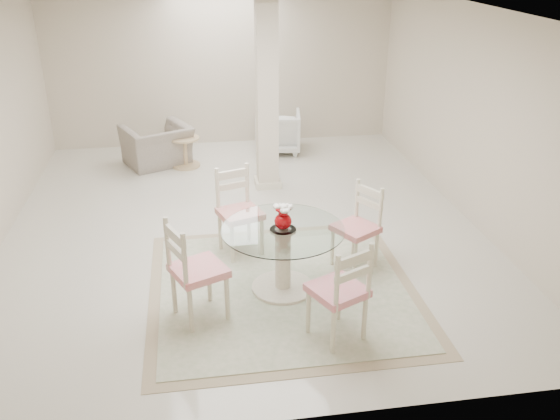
{
  "coord_description": "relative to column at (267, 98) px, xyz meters",
  "views": [
    {
      "loc": [
        -0.58,
        -6.97,
        3.45
      ],
      "look_at": [
        0.27,
        -1.43,
        0.85
      ],
      "focal_mm": 38.0,
      "sensor_mm": 36.0,
      "label": 1
    }
  ],
  "objects": [
    {
      "name": "ground",
      "position": [
        -0.5,
        -1.3,
        -1.35
      ],
      "size": [
        7.0,
        7.0,
        0.0
      ],
      "primitive_type": "plane",
      "color": "beige",
      "rests_on": "ground"
    },
    {
      "name": "area_rug",
      "position": [
        -0.23,
        -2.93,
        -1.34
      ],
      "size": [
        2.83,
        2.83,
        0.02
      ],
      "color": "tan",
      "rests_on": "ground"
    },
    {
      "name": "red_vase",
      "position": [
        -0.23,
        -2.93,
        -0.48
      ],
      "size": [
        0.21,
        0.2,
        0.27
      ],
      "color": "#9F040A",
      "rests_on": "dining_table"
    },
    {
      "name": "dining_table",
      "position": [
        -0.23,
        -2.93,
        -0.98
      ],
      "size": [
        1.27,
        1.27,
        0.73
      ],
      "rotation": [
        0.0,
        0.0,
        0.39
      ],
      "color": "beige",
      "rests_on": "ground"
    },
    {
      "name": "recliner_taupe",
      "position": [
        -1.67,
        1.18,
        -1.02
      ],
      "size": [
        1.28,
        1.22,
        0.65
      ],
      "primitive_type": "imported",
      "rotation": [
        0.0,
        0.0,
        3.57
      ],
      "color": "#A29486",
      "rests_on": "ground"
    },
    {
      "name": "side_table",
      "position": [
        -1.22,
        1.01,
        -1.12
      ],
      "size": [
        0.48,
        0.48,
        0.5
      ],
      "color": "tan",
      "rests_on": "ground"
    },
    {
      "name": "column",
      "position": [
        0.0,
        0.0,
        0.0
      ],
      "size": [
        0.3,
        0.3,
        2.7
      ],
      "primitive_type": "cube",
      "color": "beige",
      "rests_on": "ground"
    },
    {
      "name": "dining_chair_west",
      "position": [
        -1.18,
        -3.33,
        -0.73
      ],
      "size": [
        0.62,
        0.62,
        1.18
      ],
      "rotation": [
        0.0,
        0.0,
        1.99
      ],
      "color": "beige",
      "rests_on": "ground"
    },
    {
      "name": "dining_chair_east",
      "position": [
        0.71,
        -2.53,
        -0.79
      ],
      "size": [
        0.59,
        0.59,
        1.07
      ],
      "rotation": [
        0.0,
        0.0,
        -1.02
      ],
      "color": "beige",
      "rests_on": "ground"
    },
    {
      "name": "room_shell",
      "position": [
        -0.5,
        -1.3,
        0.51
      ],
      "size": [
        6.02,
        7.02,
        2.71
      ],
      "color": "beige",
      "rests_on": "ground"
    },
    {
      "name": "dining_chair_north",
      "position": [
        -0.62,
        -1.98,
        -0.75
      ],
      "size": [
        0.58,
        0.58,
        1.15
      ],
      "rotation": [
        0.0,
        0.0,
        0.32
      ],
      "color": "beige",
      "rests_on": "ground"
    },
    {
      "name": "armchair_white",
      "position": [
        0.39,
        1.55,
        -1.0
      ],
      "size": [
        0.86,
        0.88,
        0.71
      ],
      "primitive_type": "imported",
      "rotation": [
        0.0,
        0.0,
        2.99
      ],
      "color": "white",
      "rests_on": "ground"
    },
    {
      "name": "dining_chair_south",
      "position": [
        0.17,
        -3.88,
        -0.75
      ],
      "size": [
        0.6,
        0.6,
        1.13
      ],
      "rotation": [
        0.0,
        0.0,
        3.58
      ],
      "color": "beige",
      "rests_on": "ground"
    }
  ]
}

